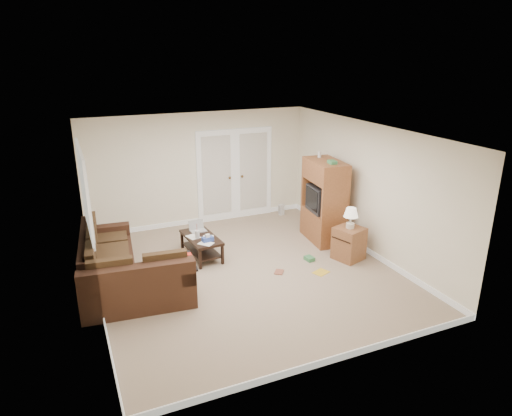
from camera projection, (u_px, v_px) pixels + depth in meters
name	position (u px, v px, depth m)	size (l,w,h in m)	color
floor	(246.00, 272.00, 8.11)	(5.50, 5.50, 0.00)	tan
ceiling	(245.00, 132.00, 7.29)	(5.00, 5.50, 0.02)	silver
wall_left	(90.00, 227.00, 6.76)	(0.02, 5.50, 2.50)	white
wall_right	(367.00, 189.00, 8.64)	(0.02, 5.50, 2.50)	white
wall_back	(199.00, 169.00, 10.09)	(5.00, 0.02, 2.50)	white
wall_front	(334.00, 276.00, 5.32)	(5.00, 0.02, 2.50)	white
baseboards	(246.00, 270.00, 8.09)	(5.00, 5.50, 0.10)	silver
french_doors	(235.00, 175.00, 10.45)	(1.80, 0.05, 2.13)	silver
window_left	(85.00, 190.00, 7.55)	(0.05, 1.92, 1.42)	silver
sectional_sofa	(120.00, 271.00, 7.48)	(1.79, 2.72, 0.79)	#3F2518
coffee_table	(201.00, 245.00, 8.67)	(0.60, 1.07, 0.70)	black
tv_armoire	(324.00, 201.00, 9.26)	(0.68, 1.10, 1.80)	brown
side_cabinet	(349.00, 241.00, 8.53)	(0.60, 0.60, 1.02)	brown
space_heater	(282.00, 209.00, 10.91)	(0.11, 0.09, 0.27)	silver
floor_magazine	(321.00, 272.00, 8.10)	(0.27, 0.21, 0.01)	gold
floor_greenbox	(309.00, 259.00, 8.56)	(0.14, 0.19, 0.07)	#397F4A
floor_book	(275.00, 271.00, 8.12)	(0.15, 0.21, 0.02)	brown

